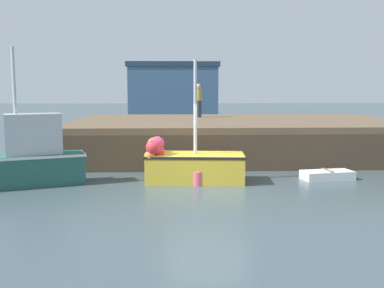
% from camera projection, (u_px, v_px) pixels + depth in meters
% --- Properties ---
extents(ground, '(120.00, 160.00, 0.10)m').
position_uv_depth(ground, '(206.00, 190.00, 13.51)').
color(ground, '#3D4C51').
extents(pier, '(14.65, 8.67, 1.59)m').
position_uv_depth(pier, '(238.00, 126.00, 19.87)').
color(pier, brown).
rests_on(pier, ground).
extents(fishing_boat_near_left, '(4.11, 2.34, 4.24)m').
position_uv_depth(fishing_boat_near_left, '(22.00, 160.00, 13.72)').
color(fishing_boat_near_left, '#23564C').
rests_on(fishing_boat_near_left, ground).
extents(fishing_boat_near_right, '(3.27, 1.65, 3.91)m').
position_uv_depth(fishing_boat_near_right, '(192.00, 164.00, 14.42)').
color(fishing_boat_near_right, gold).
rests_on(fishing_boat_near_right, ground).
extents(rowboat, '(1.76, 1.01, 0.32)m').
position_uv_depth(rowboat, '(327.00, 175.00, 14.86)').
color(rowboat, white).
rests_on(rowboat, ground).
extents(dockworker, '(0.34, 0.34, 1.64)m').
position_uv_depth(dockworker, '(199.00, 101.00, 22.07)').
color(dockworker, '#2D3342').
rests_on(dockworker, pier).
extents(warehouse, '(9.37, 4.33, 5.68)m').
position_uv_depth(warehouse, '(173.00, 90.00, 46.38)').
color(warehouse, '#385675').
rests_on(warehouse, ground).
extents(mooring_buoy_foreground, '(0.46, 0.46, 0.66)m').
position_uv_depth(mooring_buoy_foreground, '(198.00, 175.00, 13.97)').
color(mooring_buoy_foreground, '#EA5B70').
rests_on(mooring_buoy_foreground, ground).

